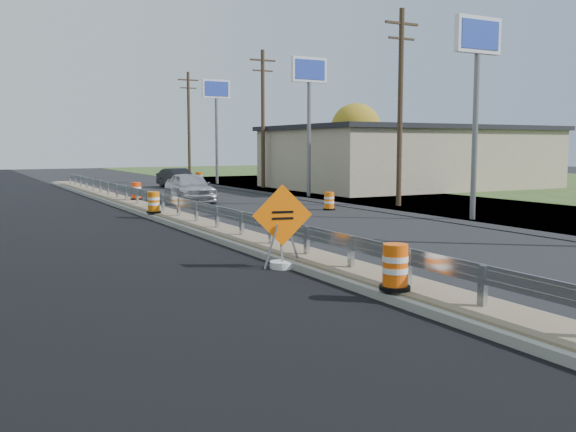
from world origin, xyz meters
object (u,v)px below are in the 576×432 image
barrel_median_mid (154,203)px  barrel_shoulder_near (329,201)px  caution_sign (282,247)px  car_dark_mid (178,178)px  barrel_median_far (136,191)px  barrel_median_near (395,268)px  car_silver (190,187)px  barrel_shoulder_far (199,178)px

barrel_median_mid → barrel_shoulder_near: barrel_median_mid is taller
caution_sign → car_dark_mid: size_ratio=0.49×
caution_sign → barrel_median_mid: bearing=100.8°
barrel_median_far → car_dark_mid: 12.41m
barrel_median_near → car_silver: bearing=80.2°
barrel_median_far → car_silver: size_ratio=0.19×
barrel_median_far → barrel_shoulder_near: (7.02, -7.11, -0.25)m
barrel_median_near → car_dark_mid: car_dark_mid is taller
barrel_median_mid → car_silver: 7.49m
barrel_shoulder_near → barrel_shoulder_far: barrel_shoulder_far is taller
barrel_shoulder_near → car_dark_mid: bearing=93.7°
caution_sign → car_dark_mid: bearing=88.6°
barrel_median_mid → barrel_shoulder_far: (9.75, 20.98, -0.20)m
barrel_shoulder_far → car_dark_mid: size_ratio=0.23×
car_silver → barrel_median_far: bearing=177.5°
barrel_median_mid → barrel_median_far: (1.10, 6.72, 0.01)m
barrel_shoulder_far → car_silver: size_ratio=0.20×
barrel_median_near → barrel_shoulder_near: 17.39m
caution_sign → barrel_shoulder_far: caution_sign is taller
barrel_median_far → car_dark_mid: size_ratio=0.21×
barrel_median_mid → barrel_shoulder_far: barrel_median_mid is taller
barrel_median_near → barrel_shoulder_far: size_ratio=0.94×
car_silver → caution_sign: bearing=-99.4°
barrel_shoulder_near → car_silver: (-4.28, 6.82, 0.39)m
barrel_shoulder_near → barrel_shoulder_far: size_ratio=0.89×
barrel_shoulder_far → barrel_median_mid: bearing=-114.9°
caution_sign → barrel_shoulder_near: caution_sign is taller
caution_sign → barrel_median_far: caution_sign is taller
barrel_shoulder_near → car_silver: car_silver is taller
caution_sign → barrel_shoulder_far: bearing=85.4°
barrel_median_mid → barrel_shoulder_near: (8.12, -0.39, -0.25)m
barrel_median_near → barrel_median_far: size_ratio=1.00×
caution_sign → barrel_median_near: 3.93m
car_silver → car_dark_mid: bearing=78.0°
car_dark_mid → caution_sign: bearing=-111.8°
caution_sign → barrel_shoulder_near: 14.25m
caution_sign → car_dark_mid: 30.40m
barrel_median_far → car_silver: bearing=-6.0°
barrel_median_far → barrel_shoulder_far: 16.68m
barrel_median_mid → barrel_shoulder_near: bearing=-2.7°
barrel_shoulder_far → car_dark_mid: 4.35m
barrel_median_mid → car_dark_mid: size_ratio=0.21×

